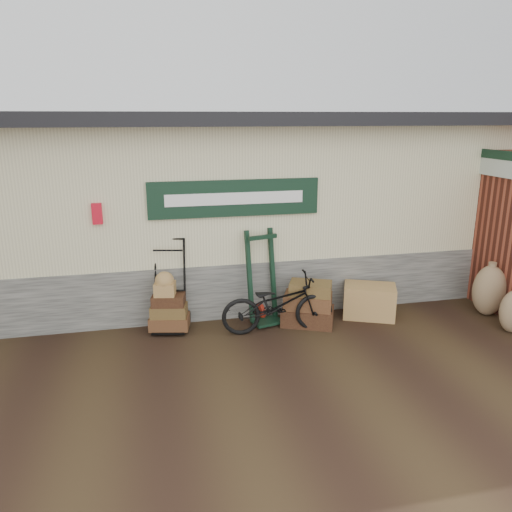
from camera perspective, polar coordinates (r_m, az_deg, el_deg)
The scene contains 9 objects.
ground at distance 7.28m, azimuth 1.51°, elevation -9.84°, with size 80.00×80.00×0.00m, color black.
station_building at distance 9.37m, azimuth -2.58°, elevation 6.33°, with size 14.40×4.10×3.20m.
brick_outbuilding at distance 10.03m, azimuth 26.75°, elevation 3.46°, with size 1.71×4.51×2.62m.
porter_trolley at distance 7.62m, azimuth -9.86°, elevation -3.19°, with size 0.70×0.53×1.40m, color black, non-canonical shape.
green_barrow at distance 7.73m, azimuth 0.77°, elevation -2.45°, with size 0.53×0.45×1.46m, color black, non-canonical shape.
suitcase_stack at distance 7.79m, azimuth 5.96°, elevation -5.37°, with size 0.79×0.50×0.70m, color black, non-canonical shape.
wicker_hamper at distance 8.28m, azimuth 12.81°, elevation -5.03°, with size 0.81×0.53×0.53m, color olive.
bicycle at distance 7.44m, azimuth 2.52°, elevation -5.17°, with size 1.69×0.59×0.98m, color black.
burlap_sack_left at distance 8.92m, azimuth 25.10°, elevation -3.59°, with size 0.53×0.44×0.84m, color brown.
Camera 1 is at (-1.63, -6.36, 3.15)m, focal length 35.00 mm.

